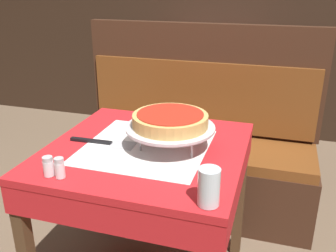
{
  "coord_description": "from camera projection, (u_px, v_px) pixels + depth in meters",
  "views": [
    {
      "loc": [
        0.5,
        -1.32,
        1.39
      ],
      "look_at": [
        0.1,
        -0.01,
        0.85
      ],
      "focal_mm": 40.0,
      "sensor_mm": 36.0,
      "label": 1
    }
  ],
  "objects": [
    {
      "name": "dining_table_front",
      "position": [
        147.0,
        167.0,
        1.59
      ],
      "size": [
        0.8,
        0.8,
        0.74
      ],
      "color": "red",
      "rests_on": "ground_plane"
    },
    {
      "name": "dining_table_rear",
      "position": [
        202.0,
        78.0,
        3.05
      ],
      "size": [
        0.81,
        0.81,
        0.75
      ],
      "color": "red",
      "rests_on": "ground_plane"
    },
    {
      "name": "booth_bench",
      "position": [
        194.0,
        157.0,
        2.38
      ],
      "size": [
        1.47,
        0.47,
        1.15
      ],
      "color": "#3D2316",
      "rests_on": "ground_plane"
    },
    {
      "name": "back_wall_panel",
      "position": [
        229.0,
        2.0,
        3.29
      ],
      "size": [
        6.0,
        0.04,
        2.4
      ],
      "primitive_type": "cube",
      "color": "black",
      "rests_on": "ground_plane"
    },
    {
      "name": "pizza_pan_stand",
      "position": [
        170.0,
        128.0,
        1.51
      ],
      "size": [
        0.36,
        0.36,
        0.1
      ],
      "color": "#ADADB2",
      "rests_on": "dining_table_front"
    },
    {
      "name": "deep_dish_pizza",
      "position": [
        170.0,
        120.0,
        1.49
      ],
      "size": [
        0.3,
        0.3,
        0.05
      ],
      "color": "tan",
      "rests_on": "pizza_pan_stand"
    },
    {
      "name": "pizza_server",
      "position": [
        104.0,
        143.0,
        1.58
      ],
      "size": [
        0.29,
        0.09,
        0.01
      ],
      "color": "#BCBCC1",
      "rests_on": "dining_table_front"
    },
    {
      "name": "water_glass_near",
      "position": [
        209.0,
        187.0,
        1.13
      ],
      "size": [
        0.07,
        0.07,
        0.12
      ],
      "color": "silver",
      "rests_on": "dining_table_front"
    },
    {
      "name": "salt_shaker",
      "position": [
        48.0,
        166.0,
        1.31
      ],
      "size": [
        0.04,
        0.04,
        0.07
      ],
      "color": "silver",
      "rests_on": "dining_table_front"
    },
    {
      "name": "pepper_shaker",
      "position": [
        60.0,
        168.0,
        1.3
      ],
      "size": [
        0.04,
        0.04,
        0.07
      ],
      "color": "silver",
      "rests_on": "dining_table_front"
    },
    {
      "name": "condiment_caddy",
      "position": [
        192.0,
        63.0,
        2.91
      ],
      "size": [
        0.14,
        0.14,
        0.15
      ],
      "color": "black",
      "rests_on": "dining_table_rear"
    }
  ]
}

